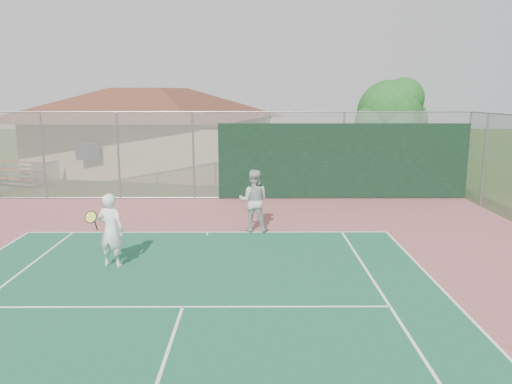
# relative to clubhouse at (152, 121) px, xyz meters

# --- Properties ---
(back_fence) EXTENTS (20.08, 0.11, 3.53)m
(back_fence) POSITION_rel_clubhouse_xyz_m (6.30, -7.76, -1.06)
(back_fence) COLOR gray
(back_fence) RESTS_ON ground
(clubhouse) EXTENTS (14.08, 11.06, 5.38)m
(clubhouse) POSITION_rel_clubhouse_xyz_m (0.00, 0.00, 0.00)
(clubhouse) COLOR tan
(clubhouse) RESTS_ON ground
(bleachers) EXTENTS (3.31, 2.59, 1.02)m
(bleachers) POSITION_rel_clubhouse_xyz_m (-5.54, -4.24, -2.19)
(bleachers) COLOR #A93927
(bleachers) RESTS_ON ground
(tree) EXTENTS (3.54, 3.36, 4.94)m
(tree) POSITION_rel_clubhouse_xyz_m (11.99, -4.28, 0.52)
(tree) COLOR #342013
(tree) RESTS_ON ground
(player_white_front) EXTENTS (0.92, 0.76, 1.82)m
(player_white_front) POSITION_rel_clubhouse_xyz_m (2.13, -15.92, -1.81)
(player_white_front) COLOR white
(player_white_front) RESTS_ON ground
(player_grey_back) EXTENTS (0.99, 0.81, 1.90)m
(player_grey_back) POSITION_rel_clubhouse_xyz_m (5.60, -12.68, -1.78)
(player_grey_back) COLOR #B1B4B7
(player_grey_back) RESTS_ON ground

